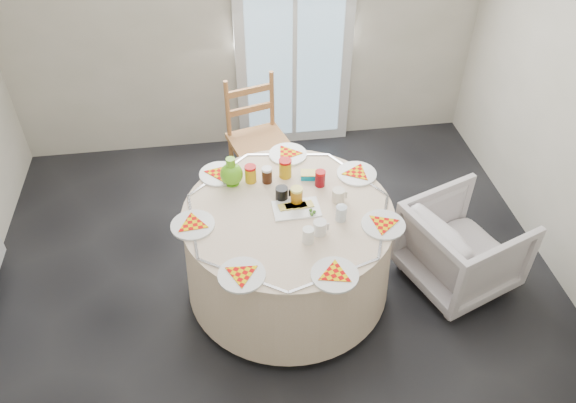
{
  "coord_description": "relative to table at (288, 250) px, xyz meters",
  "views": [
    {
      "loc": [
        -0.28,
        -2.42,
        3.04
      ],
      "look_at": [
        0.09,
        0.14,
        0.8
      ],
      "focal_mm": 35.0,
      "sensor_mm": 36.0,
      "label": 1
    }
  ],
  "objects": [
    {
      "name": "floor",
      "position": [
        -0.09,
        -0.14,
        -0.38
      ],
      "size": [
        4.0,
        4.0,
        0.0
      ],
      "primitive_type": "plane",
      "color": "black",
      "rests_on": "ground"
    },
    {
      "name": "armchair",
      "position": [
        1.19,
        -0.07,
        0.02
      ],
      "size": [
        0.82,
        0.85,
        0.69
      ],
      "primitive_type": "imported",
      "rotation": [
        0.0,
        0.0,
        1.93
      ],
      "color": "silver",
      "rests_on": "floor"
    },
    {
      "name": "wooden_chair",
      "position": [
        -0.07,
        1.12,
        0.09
      ],
      "size": [
        0.53,
        0.52,
        0.98
      ],
      "primitive_type": null,
      "rotation": [
        0.0,
        0.0,
        0.27
      ],
      "color": "#C88749",
      "rests_on": "floor"
    },
    {
      "name": "table",
      "position": [
        0.0,
        0.0,
        0.0
      ],
      "size": [
        1.36,
        1.36,
        0.69
      ],
      "primitive_type": "cylinder",
      "color": "beige",
      "rests_on": "floor"
    },
    {
      "name": "butter_tub",
      "position": [
        0.18,
        0.31,
        0.41
      ],
      "size": [
        0.12,
        0.09,
        0.04
      ],
      "primitive_type": "cube",
      "rotation": [
        0.0,
        0.0,
        -0.16
      ],
      "color": "#0189B2",
      "rests_on": "table"
    },
    {
      "name": "place_settings",
      "position": [
        0.0,
        0.0,
        0.4
      ],
      "size": [
        1.45,
        1.45,
        0.03
      ],
      "primitive_type": null,
      "rotation": [
        0.0,
        0.0,
        0.01
      ],
      "color": "white",
      "rests_on": "table"
    },
    {
      "name": "jar_cluster",
      "position": [
        0.01,
        0.28,
        0.45
      ],
      "size": [
        0.54,
        0.33,
        0.15
      ],
      "primitive_type": null,
      "rotation": [
        0.0,
        0.0,
        -0.16
      ],
      "color": "maroon",
      "rests_on": "table"
    },
    {
      "name": "glass_door",
      "position": [
        0.31,
        1.81,
        0.68
      ],
      "size": [
        1.0,
        0.08,
        2.1
      ],
      "primitive_type": "cube",
      "color": "silver",
      "rests_on": "floor"
    },
    {
      "name": "mugs_glasses",
      "position": [
        0.16,
        0.0,
        0.44
      ],
      "size": [
        0.79,
        0.79,
        0.11
      ],
      "primitive_type": null,
      "rotation": [
        0.0,
        0.0,
        0.42
      ],
      "color": "gray",
      "rests_on": "table"
    },
    {
      "name": "green_pitcher",
      "position": [
        -0.32,
        0.33,
        0.49
      ],
      "size": [
        0.17,
        0.17,
        0.19
      ],
      "primitive_type": null,
      "rotation": [
        0.0,
        0.0,
        -0.16
      ],
      "color": "#5FBB19",
      "rests_on": "table"
    },
    {
      "name": "cheese_platter",
      "position": [
        0.05,
        0.01,
        0.4
      ],
      "size": [
        0.29,
        0.19,
        0.04
      ],
      "primitive_type": null,
      "rotation": [
        0.0,
        0.0,
        0.02
      ],
      "color": "white",
      "rests_on": "table"
    },
    {
      "name": "wall_back",
      "position": [
        -0.09,
        1.86,
        0.93
      ],
      "size": [
        4.0,
        0.02,
        2.6
      ],
      "primitive_type": "cube",
      "color": "#BCB5A3",
      "rests_on": "floor"
    }
  ]
}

